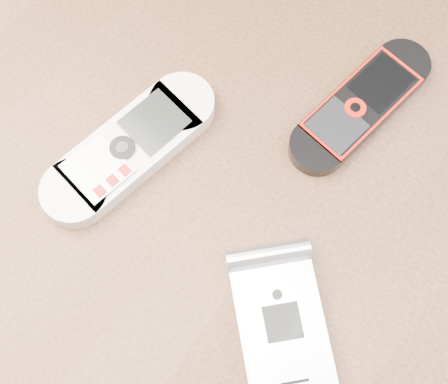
{
  "coord_description": "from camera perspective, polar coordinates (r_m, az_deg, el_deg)",
  "views": [
    {
      "loc": [
        0.1,
        -0.12,
        1.18
      ],
      "look_at": [
        0.01,
        0.0,
        0.76
      ],
      "focal_mm": 50.0,
      "sensor_mm": 36.0,
      "label": 1
    }
  ],
  "objects": [
    {
      "name": "ground",
      "position": [
        1.19,
        -0.2,
        -12.62
      ],
      "size": [
        4.0,
        4.0,
        0.0
      ],
      "primitive_type": "plane",
      "color": "#472B19",
      "rests_on": "ground"
    },
    {
      "name": "table",
      "position": [
        0.55,
        -0.41,
        -3.82
      ],
      "size": [
        1.2,
        0.8,
        0.75
      ],
      "color": "black",
      "rests_on": "ground"
    },
    {
      "name": "nokia_white",
      "position": [
        0.46,
        -8.59,
        4.04
      ],
      "size": [
        0.07,
        0.16,
        0.02
      ],
      "primitive_type": "cube",
      "rotation": [
        0.0,
        0.0,
        -0.15
      ],
      "color": "silver",
      "rests_on": "table"
    },
    {
      "name": "nokia_black_red",
      "position": [
        0.49,
        12.4,
        7.77
      ],
      "size": [
        0.06,
        0.14,
        0.01
      ],
      "primitive_type": "cube",
      "rotation": [
        0.0,
        0.0,
        -0.12
      ],
      "color": "black",
      "rests_on": "table"
    },
    {
      "name": "motorola_razr",
      "position": [
        0.42,
        5.39,
        -12.32
      ],
      "size": [
        0.12,
        0.12,
        0.02
      ],
      "primitive_type": "cube",
      "rotation": [
        0.0,
        0.0,
        0.83
      ],
      "color": "silver",
      "rests_on": "table"
    }
  ]
}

